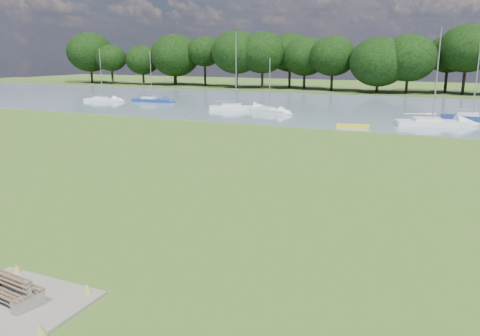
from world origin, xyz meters
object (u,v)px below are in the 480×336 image
at_px(sailboat_3, 269,109).
at_px(sailboat_5, 236,106).
at_px(kayak, 353,126).
at_px(bench_pair, 13,290).
at_px(sailboat_4, 432,121).
at_px(sailboat_0, 102,99).
at_px(sailboat_1, 152,99).
at_px(sailboat_2, 471,116).

bearing_deg(sailboat_3, sailboat_5, -171.06).
height_order(kayak, sailboat_3, sailboat_3).
height_order(kayak, sailboat_5, sailboat_5).
xyz_separation_m(bench_pair, sailboat_4, (9.59, 42.59, 0.08)).
bearing_deg(sailboat_0, sailboat_1, 2.97).
relative_size(sailboat_2, sailboat_4, 0.93).
distance_m(sailboat_2, sailboat_3, 22.84).
bearing_deg(bench_pair, sailboat_5, 113.84).
distance_m(sailboat_2, sailboat_5, 27.77).
bearing_deg(sailboat_2, sailboat_4, -129.93).
height_order(bench_pair, kayak, bench_pair).
xyz_separation_m(bench_pair, sailboat_5, (-14.34, 46.76, 0.07)).
relative_size(sailboat_1, sailboat_2, 0.84).
xyz_separation_m(sailboat_0, sailboat_1, (7.52, 2.22, 0.03)).
bearing_deg(kayak, sailboat_2, 35.12).
bearing_deg(sailboat_2, sailboat_0, 174.25).
relative_size(bench_pair, sailboat_1, 0.24).
bearing_deg(sailboat_2, sailboat_3, -179.46).
bearing_deg(sailboat_5, sailboat_3, -33.93).
height_order(bench_pair, sailboat_0, sailboat_0).
xyz_separation_m(bench_pair, sailboat_0, (-37.68, 48.51, 0.00)).
relative_size(kayak, sailboat_3, 0.48).
height_order(sailboat_0, sailboat_3, sailboat_0).
bearing_deg(sailboat_0, sailboat_3, -19.01).
bearing_deg(bench_pair, sailboat_2, 81.22).
relative_size(kayak, sailboat_0, 0.40).
xyz_separation_m(sailboat_1, sailboat_2, (43.56, -2.65, 0.08)).
distance_m(kayak, sailboat_4, 8.42).
bearing_deg(sailboat_1, sailboat_3, -18.91).
relative_size(sailboat_2, sailboat_3, 1.36).
relative_size(kayak, sailboat_2, 0.35).
xyz_separation_m(kayak, sailboat_1, (-32.70, 12.73, 0.29)).
distance_m(sailboat_1, sailboat_3, 21.42).
bearing_deg(sailboat_4, kayak, -166.89).
height_order(sailboat_2, sailboat_4, sailboat_4).
distance_m(bench_pair, sailboat_3, 46.71).
relative_size(sailboat_0, sailboat_1, 1.05).
bearing_deg(sailboat_5, kayak, -50.20).
xyz_separation_m(sailboat_0, sailboat_3, (28.35, -2.74, -0.02)).
bearing_deg(kayak, sailboat_3, 139.00).
distance_m(kayak, sailboat_3, 14.19).
relative_size(sailboat_4, sailboat_5, 0.99).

